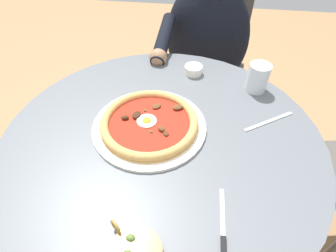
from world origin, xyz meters
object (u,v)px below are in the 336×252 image
object	(u,v)px
pizza_on_plate	(149,123)
steak_knife	(223,242)
dining_table	(162,164)
fork_utensil	(269,121)
ramekin_capers	(193,70)
cafe_chair_diner	(209,56)
water_glass	(257,79)
olive_pan	(133,252)
diner_person	(202,74)

from	to	relation	value
pizza_on_plate	steak_knife	distance (m)	0.38
dining_table	fork_utensil	distance (m)	0.36
steak_knife	ramekin_capers	world-z (taller)	ramekin_capers
steak_knife	cafe_chair_diner	bearing A→B (deg)	92.24
pizza_on_plate	cafe_chair_diner	bearing A→B (deg)	77.66
water_glass	steak_knife	world-z (taller)	water_glass
olive_pan	ramekin_capers	bearing A→B (deg)	83.73
dining_table	olive_pan	distance (m)	0.37
dining_table	ramekin_capers	distance (m)	0.37
steak_knife	olive_pan	xyz separation A→B (m)	(-0.18, -0.05, 0.01)
water_glass	cafe_chair_diner	size ratio (longest dim) A/B	0.11
cafe_chair_diner	ramekin_capers	bearing A→B (deg)	-97.49
water_glass	cafe_chair_diner	distance (m)	0.63
dining_table	steak_knife	bearing A→B (deg)	-58.68
ramekin_capers	diner_person	world-z (taller)	diner_person
pizza_on_plate	diner_person	bearing A→B (deg)	77.11
dining_table	olive_pan	size ratio (longest dim) A/B	8.03
steak_knife	fork_utensil	bearing A→B (deg)	70.07
ramekin_capers	olive_pan	bearing A→B (deg)	-96.27
dining_table	steak_knife	world-z (taller)	steak_knife
steak_knife	dining_table	bearing A→B (deg)	121.32
dining_table	steak_knife	distance (m)	0.37
dining_table	cafe_chair_diner	size ratio (longest dim) A/B	1.02
fork_utensil	diner_person	distance (m)	0.65
ramekin_capers	olive_pan	size ratio (longest dim) A/B	0.56
steak_knife	fork_utensil	distance (m)	0.41
dining_table	pizza_on_plate	bearing A→B (deg)	146.93
dining_table	pizza_on_plate	size ratio (longest dim) A/B	2.76
dining_table	cafe_chair_diner	distance (m)	0.83
ramekin_capers	water_glass	bearing A→B (deg)	-17.26
olive_pan	pizza_on_plate	bearing A→B (deg)	95.58
dining_table	ramekin_capers	bearing A→B (deg)	78.37
steak_knife	diner_person	distance (m)	0.99
dining_table	diner_person	xyz separation A→B (m)	(0.11, 0.67, -0.09)
dining_table	steak_knife	size ratio (longest dim) A/B	4.75
ramekin_capers	cafe_chair_diner	world-z (taller)	cafe_chair_diner
pizza_on_plate	fork_utensil	distance (m)	0.37
steak_knife	ramekin_capers	size ratio (longest dim) A/B	3.02
pizza_on_plate	olive_pan	xyz separation A→B (m)	(0.04, -0.36, -0.01)
pizza_on_plate	diner_person	size ratio (longest dim) A/B	0.29
steak_knife	ramekin_capers	bearing A→B (deg)	99.86
pizza_on_plate	ramekin_capers	bearing A→B (deg)	70.26
pizza_on_plate	cafe_chair_diner	world-z (taller)	cafe_chair_diner
steak_knife	ramekin_capers	xyz separation A→B (m)	(-0.11, 0.62, 0.01)
pizza_on_plate	diner_person	world-z (taller)	diner_person
dining_table	diner_person	bearing A→B (deg)	80.97
pizza_on_plate	steak_knife	world-z (taller)	pizza_on_plate
water_glass	ramekin_capers	bearing A→B (deg)	162.74
olive_pan	fork_utensil	xyz separation A→B (m)	(0.32, 0.44, -0.01)
olive_pan	cafe_chair_diner	size ratio (longest dim) A/B	0.13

